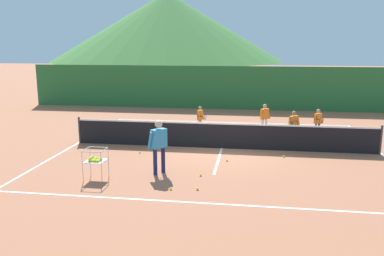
{
  "coord_description": "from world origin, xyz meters",
  "views": [
    {
      "loc": [
        1.06,
        -14.65,
        3.87
      ],
      "look_at": [
        -0.97,
        -1.12,
        0.99
      ],
      "focal_mm": 37.58,
      "sensor_mm": 36.0,
      "label": 1
    }
  ],
  "objects_px": {
    "student_1": "(265,116)",
    "tennis_ball_5": "(140,152)",
    "tennis_net": "(222,135)",
    "student_3": "(318,120)",
    "tennis_ball_0": "(201,175)",
    "tennis_ball_2": "(171,189)",
    "student_2": "(294,123)",
    "tennis_ball_4": "(197,189)",
    "instructor": "(159,142)",
    "student_0": "(200,117)",
    "tennis_ball_3": "(284,156)",
    "tennis_ball_1": "(227,160)",
    "ball_cart": "(95,160)"
  },
  "relations": [
    {
      "from": "student_1",
      "to": "tennis_ball_5",
      "type": "height_order",
      "value": "student_1"
    },
    {
      "from": "tennis_net",
      "to": "student_3",
      "type": "xyz_separation_m",
      "value": [
        3.84,
        2.5,
        0.22
      ]
    },
    {
      "from": "tennis_ball_0",
      "to": "tennis_ball_2",
      "type": "relative_size",
      "value": 1.0
    },
    {
      "from": "student_2",
      "to": "tennis_ball_2",
      "type": "height_order",
      "value": "student_2"
    },
    {
      "from": "tennis_ball_0",
      "to": "tennis_net",
      "type": "bearing_deg",
      "value": 83.53
    },
    {
      "from": "student_2",
      "to": "tennis_ball_4",
      "type": "distance_m",
      "value": 6.71
    },
    {
      "from": "student_2",
      "to": "tennis_ball_5",
      "type": "xyz_separation_m",
      "value": [
        -5.61,
        -2.56,
        -0.72
      ]
    },
    {
      "from": "student_1",
      "to": "student_3",
      "type": "bearing_deg",
      "value": -10.35
    },
    {
      "from": "tennis_ball_5",
      "to": "student_1",
      "type": "bearing_deg",
      "value": 41.75
    },
    {
      "from": "tennis_net",
      "to": "tennis_ball_0",
      "type": "distance_m",
      "value": 3.39
    },
    {
      "from": "tennis_ball_0",
      "to": "tennis_ball_2",
      "type": "distance_m",
      "value": 1.42
    },
    {
      "from": "instructor",
      "to": "student_0",
      "type": "bearing_deg",
      "value": 85.01
    },
    {
      "from": "tennis_ball_3",
      "to": "tennis_ball_5",
      "type": "relative_size",
      "value": 1.0
    },
    {
      "from": "student_0",
      "to": "tennis_ball_2",
      "type": "bearing_deg",
      "value": -89.04
    },
    {
      "from": "student_1",
      "to": "student_2",
      "type": "relative_size",
      "value": 1.03
    },
    {
      "from": "tennis_ball_1",
      "to": "tennis_ball_4",
      "type": "distance_m",
      "value": 2.88
    },
    {
      "from": "ball_cart",
      "to": "student_2",
      "type": "bearing_deg",
      "value": 41.9
    },
    {
      "from": "ball_cart",
      "to": "tennis_ball_1",
      "type": "distance_m",
      "value": 4.4
    },
    {
      "from": "tennis_ball_5",
      "to": "student_0",
      "type": "bearing_deg",
      "value": 64.72
    },
    {
      "from": "tennis_ball_4",
      "to": "student_2",
      "type": "bearing_deg",
      "value": 62.75
    },
    {
      "from": "tennis_ball_3",
      "to": "student_1",
      "type": "bearing_deg",
      "value": 98.56
    },
    {
      "from": "tennis_net",
      "to": "tennis_ball_4",
      "type": "height_order",
      "value": "tennis_net"
    },
    {
      "from": "student_2",
      "to": "student_3",
      "type": "height_order",
      "value": "student_2"
    },
    {
      "from": "tennis_ball_0",
      "to": "tennis_ball_1",
      "type": "bearing_deg",
      "value": 67.64
    },
    {
      "from": "tennis_ball_4",
      "to": "tennis_ball_1",
      "type": "bearing_deg",
      "value": 77.69
    },
    {
      "from": "student_2",
      "to": "tennis_ball_0",
      "type": "height_order",
      "value": "student_2"
    },
    {
      "from": "ball_cart",
      "to": "tennis_ball_4",
      "type": "xyz_separation_m",
      "value": [
        3.05,
        -0.45,
        -0.55
      ]
    },
    {
      "from": "student_1",
      "to": "tennis_ball_0",
      "type": "distance_m",
      "value": 6.6
    },
    {
      "from": "tennis_net",
      "to": "student_2",
      "type": "bearing_deg",
      "value": 27.58
    },
    {
      "from": "tennis_net",
      "to": "tennis_ball_2",
      "type": "bearing_deg",
      "value": -102.61
    },
    {
      "from": "tennis_ball_2",
      "to": "tennis_ball_5",
      "type": "xyz_separation_m",
      "value": [
        -1.84,
        3.47,
        0.0
      ]
    },
    {
      "from": "student_0",
      "to": "student_3",
      "type": "distance_m",
      "value": 4.99
    },
    {
      "from": "tennis_ball_2",
      "to": "tennis_ball_5",
      "type": "height_order",
      "value": "same"
    },
    {
      "from": "tennis_net",
      "to": "tennis_ball_3",
      "type": "xyz_separation_m",
      "value": [
        2.21,
        -0.9,
        -0.47
      ]
    },
    {
      "from": "tennis_ball_1",
      "to": "tennis_ball_3",
      "type": "xyz_separation_m",
      "value": [
        1.91,
        0.78,
        0.0
      ]
    },
    {
      "from": "tennis_ball_3",
      "to": "tennis_ball_4",
      "type": "distance_m",
      "value": 4.4
    },
    {
      "from": "tennis_ball_3",
      "to": "tennis_ball_5",
      "type": "distance_m",
      "value": 5.09
    },
    {
      "from": "ball_cart",
      "to": "tennis_ball_3",
      "type": "xyz_separation_m",
      "value": [
        5.58,
        3.15,
        -0.55
      ]
    },
    {
      "from": "student_2",
      "to": "tennis_ball_5",
      "type": "bearing_deg",
      "value": -155.52
    },
    {
      "from": "student_3",
      "to": "tennis_ball_5",
      "type": "height_order",
      "value": "student_3"
    },
    {
      "from": "tennis_ball_1",
      "to": "student_2",
      "type": "bearing_deg",
      "value": 51.91
    },
    {
      "from": "student_1",
      "to": "tennis_ball_3",
      "type": "bearing_deg",
      "value": -81.44
    },
    {
      "from": "student_3",
      "to": "tennis_ball_0",
      "type": "relative_size",
      "value": 17.49
    },
    {
      "from": "ball_cart",
      "to": "tennis_ball_3",
      "type": "height_order",
      "value": "ball_cart"
    },
    {
      "from": "student_1",
      "to": "student_2",
      "type": "height_order",
      "value": "student_1"
    },
    {
      "from": "ball_cart",
      "to": "tennis_ball_0",
      "type": "height_order",
      "value": "ball_cart"
    },
    {
      "from": "student_0",
      "to": "tennis_ball_0",
      "type": "bearing_deg",
      "value": -82.52
    },
    {
      "from": "ball_cart",
      "to": "tennis_ball_3",
      "type": "distance_m",
      "value": 6.43
    },
    {
      "from": "student_1",
      "to": "tennis_ball_4",
      "type": "relative_size",
      "value": 19.01
    },
    {
      "from": "student_0",
      "to": "tennis_ball_5",
      "type": "bearing_deg",
      "value": -115.28
    }
  ]
}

